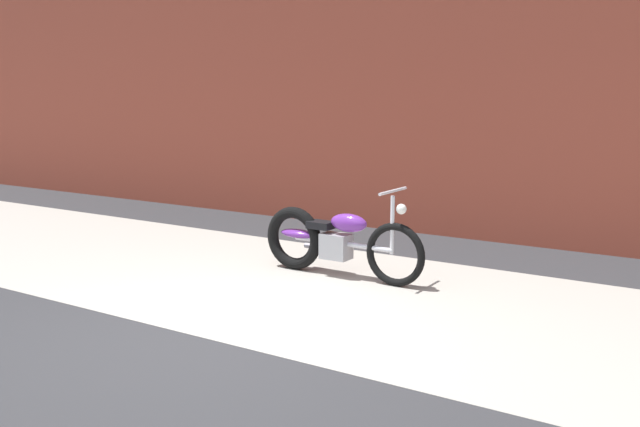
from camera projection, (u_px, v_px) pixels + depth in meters
ground_plane at (205, 338)px, 5.74m from camera, size 80.00×80.00×0.00m
sidewalk_slab at (318, 288)px, 7.20m from camera, size 36.00×3.50×0.01m
brick_building_wall at (451, 56)px, 9.63m from camera, size 36.00×0.50×5.02m
motorcycle_purple at (330, 240)px, 7.66m from camera, size 2.01×0.58×1.03m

